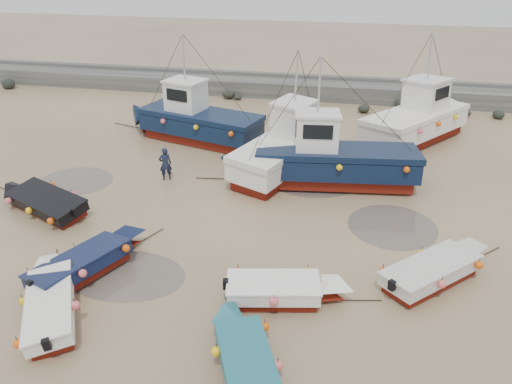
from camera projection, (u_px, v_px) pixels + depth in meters
The scene contains 17 objects.
ground at pixel (229, 255), 19.58m from camera, with size 120.00×120.00×0.00m, color tan.
seawall at pixel (298, 89), 38.45m from camera, with size 60.00×4.92×1.50m.
puddle_a at pixel (126, 275), 18.44m from camera, with size 4.52×4.52×0.01m, color #5D534B.
puddle_b at pixel (392, 226), 21.53m from camera, with size 3.83×3.83×0.01m, color #5D534B.
puddle_c at pixel (76, 181), 25.49m from camera, with size 3.76×3.76×0.01m, color #5D534B.
puddle_d at pixel (314, 170), 26.62m from camera, with size 5.88×5.88×0.01m, color #5D534B.
dinghy_0 at pixel (53, 298), 16.42m from camera, with size 3.69×5.68×1.43m.
dinghy_1 at pixel (89, 259), 18.38m from camera, with size 3.40×5.72×1.43m.
dinghy_2 at pixel (242, 351), 14.29m from camera, with size 2.75×5.03×1.43m.
dinghy_3 at pixel (438, 268), 17.92m from camera, with size 4.94×4.81×1.43m.
dinghy_4 at pixel (44, 199), 22.61m from camera, with size 6.06×3.40×1.43m.
dinghy_5 at pixel (284, 288), 16.87m from camera, with size 5.35×2.21×1.43m.
cabin_boat_0 at pixel (192, 119), 30.03m from camera, with size 10.49×4.90×6.22m.
cabin_boat_1 at pixel (288, 145), 26.29m from camera, with size 5.29×9.95×6.22m.
cabin_boat_2 at pixel (324, 160), 24.65m from camera, with size 11.18×3.91×6.22m.
cabin_boat_3 at pixel (422, 118), 30.15m from camera, with size 7.59×8.99×6.22m.
person at pixel (167, 179), 25.63m from camera, with size 0.64×0.42×1.75m, color #151D33.
Camera 1 is at (4.16, -15.75, 11.19)m, focal length 35.00 mm.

